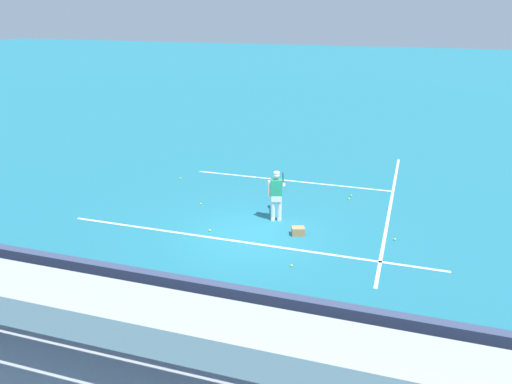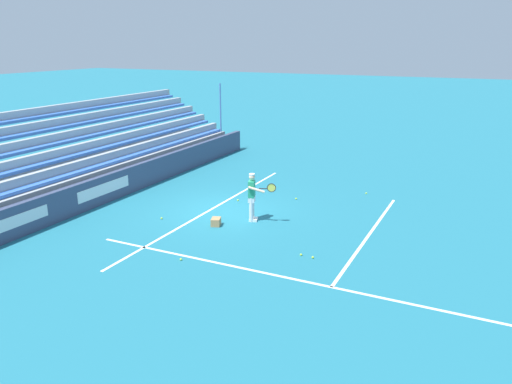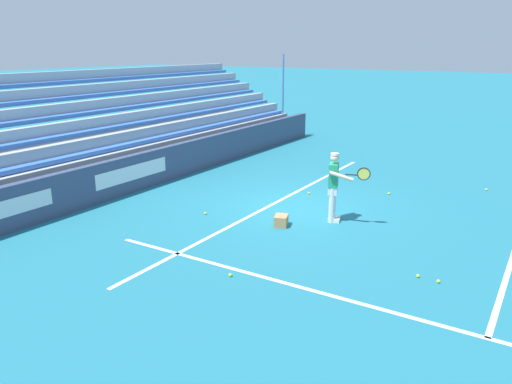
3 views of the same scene
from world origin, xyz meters
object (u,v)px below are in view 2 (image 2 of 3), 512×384
at_px(tennis_ball_far_right, 238,200).
at_px(tennis_ball_by_box, 301,255).
at_px(tennis_ball_midcourt, 313,257).
at_px(tennis_ball_near_player, 181,259).
at_px(tennis_ball_toward_net, 366,193).
at_px(tennis_ball_stray_back, 162,218).
at_px(ball_box_cardboard, 216,222).
at_px(tennis_player, 252,196).
at_px(tennis_ball_far_left, 296,199).

height_order(tennis_ball_far_right, tennis_ball_by_box, same).
xyz_separation_m(tennis_ball_midcourt, tennis_ball_by_box, (-0.03, -0.38, 0.00)).
xyz_separation_m(tennis_ball_near_player, tennis_ball_far_right, (-5.72, -1.14, 0.00)).
relative_size(tennis_ball_near_player, tennis_ball_toward_net, 1.00).
distance_m(tennis_ball_near_player, tennis_ball_stray_back, 3.71).
height_order(ball_box_cardboard, tennis_ball_near_player, ball_box_cardboard).
distance_m(tennis_ball_near_player, tennis_ball_far_right, 5.83).
distance_m(tennis_player, ball_box_cardboard, 1.55).
relative_size(tennis_ball_near_player, tennis_ball_far_right, 1.00).
bearing_deg(ball_box_cardboard, tennis_ball_near_player, 10.33).
relative_size(tennis_ball_stray_back, tennis_ball_toward_net, 1.00).
xyz_separation_m(tennis_ball_midcourt, tennis_ball_toward_net, (-7.08, -0.16, 0.00)).
bearing_deg(tennis_ball_toward_net, tennis_ball_by_box, -1.74).
distance_m(ball_box_cardboard, tennis_ball_stray_back, 2.09).
height_order(tennis_ball_far_left, tennis_ball_stray_back, same).
xyz_separation_m(tennis_ball_midcourt, tennis_ball_near_player, (1.79, -3.40, 0.00)).
bearing_deg(tennis_ball_toward_net, tennis_player, -29.90).
bearing_deg(tennis_ball_stray_back, tennis_ball_far_left, 140.79).
bearing_deg(tennis_ball_stray_back, tennis_ball_by_box, 81.77).
height_order(tennis_ball_stray_back, tennis_ball_toward_net, same).
xyz_separation_m(ball_box_cardboard, tennis_ball_midcourt, (1.15, 3.94, -0.10)).
bearing_deg(tennis_player, tennis_ball_toward_net, 150.10).
bearing_deg(tennis_ball_far_right, ball_box_cardboard, 12.33).
bearing_deg(tennis_ball_near_player, ball_box_cardboard, -169.67).
xyz_separation_m(tennis_player, ball_box_cardboard, (0.98, -0.92, -0.76)).
relative_size(tennis_player, tennis_ball_midcourt, 25.98).
xyz_separation_m(tennis_ball_far_left, tennis_ball_toward_net, (-1.96, 2.36, 0.00)).
bearing_deg(tennis_player, ball_box_cardboard, -43.32).
distance_m(tennis_player, tennis_ball_midcourt, 3.79).
height_order(tennis_ball_far_right, tennis_ball_stray_back, same).
relative_size(tennis_ball_far_right, tennis_ball_by_box, 1.00).
relative_size(tennis_player, ball_box_cardboard, 4.29).
height_order(tennis_player, tennis_ball_near_player, tennis_player).
bearing_deg(tennis_ball_toward_net, tennis_ball_far_right, -54.21).
height_order(tennis_ball_far_left, tennis_ball_midcourt, same).
distance_m(tennis_ball_near_player, tennis_ball_toward_net, 9.44).
bearing_deg(tennis_ball_stray_back, tennis_player, 113.16).
relative_size(tennis_ball_midcourt, tennis_ball_far_right, 1.00).
bearing_deg(ball_box_cardboard, tennis_ball_toward_net, 147.55).
distance_m(tennis_ball_midcourt, tennis_ball_by_box, 0.38).
xyz_separation_m(tennis_ball_near_player, tennis_ball_toward_net, (-8.87, 3.23, 0.00)).
xyz_separation_m(tennis_ball_far_right, tennis_ball_stray_back, (3.07, -1.46, 0.00)).
xyz_separation_m(ball_box_cardboard, tennis_ball_stray_back, (0.30, -2.07, -0.10)).
distance_m(ball_box_cardboard, tennis_ball_far_left, 4.21).
relative_size(tennis_ball_far_left, tennis_ball_toward_net, 1.00).
relative_size(tennis_ball_far_right, tennis_ball_stray_back, 1.00).
bearing_deg(tennis_ball_far_right, tennis_ball_far_left, 120.59).
xyz_separation_m(tennis_player, tennis_ball_midcourt, (2.13, 3.01, -0.86)).
bearing_deg(tennis_ball_midcourt, tennis_player, -125.26).
relative_size(tennis_ball_by_box, tennis_ball_toward_net, 1.00).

